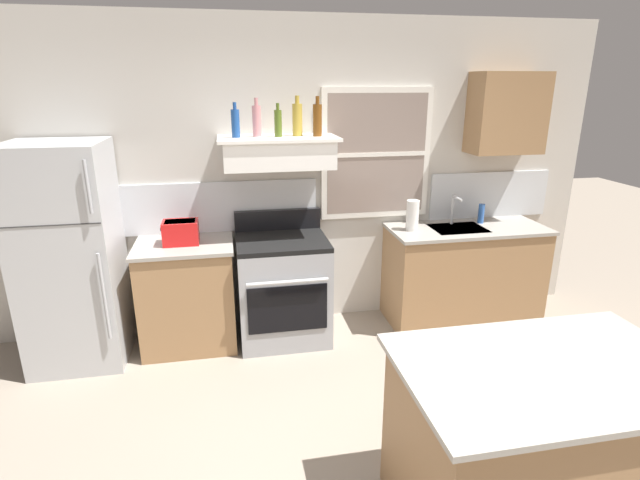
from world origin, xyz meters
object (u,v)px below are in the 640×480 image
Objects in this scene: refrigerator at (70,256)px; dish_soap_bottle at (481,214)px; bottle_blue_liqueur at (235,123)px; paper_towel_roll at (412,215)px; bottle_rose_pink at (257,120)px; kitchen_island at (538,447)px; bottle_champagne_gold_foil at (297,119)px; bottle_amber_wine at (317,120)px; toaster at (181,232)px; stove_range at (283,288)px; bottle_olive_oil_square at (278,123)px.

dish_soap_bottle is at bearing 2.60° from refrigerator.
bottle_blue_liqueur is 1.70m from paper_towel_roll.
bottle_rose_pink is 2.93m from kitchen_island.
bottle_rose_pink is 0.33m from bottle_champagne_gold_foil.
bottle_champagne_gold_foil is 0.16m from bottle_amber_wine.
paper_towel_roll is 0.19× the size of kitchen_island.
toaster reaches higher than kitchen_island.
paper_towel_roll is at bearing 1.84° from stove_range.
toaster is at bearing -173.34° from bottle_blue_liqueur.
bottle_champagne_gold_foil is 1.30m from paper_towel_roll.
bottle_olive_oil_square is 0.32m from bottle_amber_wine.
bottle_rose_pink is 0.96× the size of bottle_amber_wine.
bottle_amber_wine is (0.15, -0.05, -0.00)m from bottle_champagne_gold_foil.
bottle_blue_liqueur is at bearing 6.66° from toaster.
toaster is at bearing -179.93° from paper_towel_roll.
bottle_rose_pink reaches higher than refrigerator.
bottle_blue_liqueur is at bearing -177.00° from bottle_champagne_gold_foil.
toaster is at bearing -175.19° from bottle_champagne_gold_foil.
toaster is 0.94× the size of bottle_champagne_gold_foil.
bottle_blue_liqueur is at bearing 4.95° from refrigerator.
refrigerator is 1.92m from bottle_olive_oil_square.
bottle_rose_pink is at bearing 158.94° from bottle_olive_oil_square.
kitchen_island is (-0.16, -2.19, -0.59)m from paper_towel_roll.
refrigerator is at bearing -173.90° from bottle_rose_pink.
bottle_olive_oil_square reaches higher than dish_soap_bottle.
toaster is 1.10× the size of paper_towel_roll.
kitchen_island is at bearing -65.07° from stove_range.
refrigerator is 5.54× the size of bottle_champagne_gold_foil.
bottle_amber_wine reaches higher than bottle_rose_pink.
bottle_olive_oil_square is 0.19× the size of kitchen_island.
toaster is 1.10× the size of bottle_blue_liqueur.
stove_range is 3.48× the size of bottle_amber_wine.
bottle_champagne_gold_foil is (0.16, 0.04, 0.02)m from bottle_olive_oil_square.
bottle_rose_pink is 1.11× the size of paper_towel_roll.
toaster is 1.14× the size of bottle_olive_oil_square.
dish_soap_bottle is (2.21, 0.05, -0.86)m from bottle_blue_liqueur.
bottle_blue_liqueur reaches higher than dish_soap_bottle.
bottle_rose_pink is (1.49, 0.16, 1.00)m from refrigerator.
dish_soap_bottle is at bearing 2.69° from bottle_amber_wine.
dish_soap_bottle reaches higher than kitchen_island.
stove_range is (1.65, 0.02, -0.41)m from refrigerator.
stove_range is 3.63× the size of bottle_rose_pink.
stove_range is (0.81, -0.03, -0.54)m from toaster.
paper_towel_roll is 2.28m from kitchen_island.
dish_soap_bottle is at bearing 1.19° from bottle_blue_liqueur.
toaster is 1.98m from paper_towel_roll.
kitchen_island is at bearing -65.86° from bottle_olive_oil_square.
bottle_amber_wine is at bearing 2.53° from refrigerator.
refrigerator is 1.70m from stove_range.
refrigerator is 9.74× the size of dish_soap_bottle.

